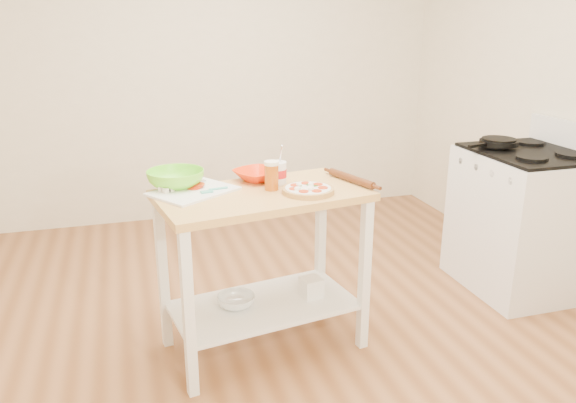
{
  "coord_description": "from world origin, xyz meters",
  "views": [
    {
      "loc": [
        -0.82,
        -2.73,
        1.74
      ],
      "look_at": [
        -0.02,
        -0.04,
        0.83
      ],
      "focal_mm": 35.0,
      "sensor_mm": 36.0,
      "label": 1
    }
  ],
  "objects_px": {
    "cutting_board": "(192,191)",
    "shelf_glass_bowl": "(236,301)",
    "gas_stove": "(522,220)",
    "spatula": "(213,190)",
    "prep_island": "(263,238)",
    "orange_bowl": "(257,175)",
    "pizza": "(308,190)",
    "yogurt_tub": "(277,173)",
    "beer_pint": "(272,175)",
    "knife": "(181,187)",
    "green_bowl": "(176,179)",
    "rolling_pin": "(351,179)",
    "shelf_bin": "(311,287)",
    "skillet": "(498,142)"
  },
  "relations": [
    {
      "from": "cutting_board",
      "to": "shelf_glass_bowl",
      "type": "relative_size",
      "value": 2.43
    },
    {
      "from": "gas_stove",
      "to": "cutting_board",
      "type": "relative_size",
      "value": 2.22
    },
    {
      "from": "spatula",
      "to": "shelf_glass_bowl",
      "type": "relative_size",
      "value": 0.72
    },
    {
      "from": "prep_island",
      "to": "orange_bowl",
      "type": "distance_m",
      "value": 0.36
    },
    {
      "from": "pizza",
      "to": "spatula",
      "type": "distance_m",
      "value": 0.48
    },
    {
      "from": "spatula",
      "to": "yogurt_tub",
      "type": "bearing_deg",
      "value": 1.92
    },
    {
      "from": "gas_stove",
      "to": "beer_pint",
      "type": "bearing_deg",
      "value": -173.18
    },
    {
      "from": "prep_island",
      "to": "orange_bowl",
      "type": "relative_size",
      "value": 4.74
    },
    {
      "from": "knife",
      "to": "pizza",
      "type": "bearing_deg",
      "value": -54.14
    },
    {
      "from": "beer_pint",
      "to": "cutting_board",
      "type": "bearing_deg",
      "value": 170.21
    },
    {
      "from": "green_bowl",
      "to": "cutting_board",
      "type": "bearing_deg",
      "value": -57.44
    },
    {
      "from": "shelf_glass_bowl",
      "to": "cutting_board",
      "type": "bearing_deg",
      "value": 156.53
    },
    {
      "from": "pizza",
      "to": "shelf_glass_bowl",
      "type": "distance_m",
      "value": 0.73
    },
    {
      "from": "yogurt_tub",
      "to": "beer_pint",
      "type": "bearing_deg",
      "value": -120.97
    },
    {
      "from": "knife",
      "to": "green_bowl",
      "type": "height_order",
      "value": "green_bowl"
    },
    {
      "from": "pizza",
      "to": "knife",
      "type": "relative_size",
      "value": 1.17
    },
    {
      "from": "gas_stove",
      "to": "shelf_glass_bowl",
      "type": "xyz_separation_m",
      "value": [
        -1.98,
        -0.23,
        -0.18
      ]
    },
    {
      "from": "knife",
      "to": "rolling_pin",
      "type": "xyz_separation_m",
      "value": [
        0.9,
        -0.11,
        0.0
      ]
    },
    {
      "from": "shelf_glass_bowl",
      "to": "spatula",
      "type": "bearing_deg",
      "value": 156.88
    },
    {
      "from": "green_bowl",
      "to": "orange_bowl",
      "type": "bearing_deg",
      "value": 2.44
    },
    {
      "from": "pizza",
      "to": "shelf_bin",
      "type": "xyz_separation_m",
      "value": [
        0.06,
        0.09,
        -0.6
      ]
    },
    {
      "from": "gas_stove",
      "to": "rolling_pin",
      "type": "distance_m",
      "value": 1.41
    },
    {
      "from": "gas_stove",
      "to": "spatula",
      "type": "xyz_separation_m",
      "value": [
        -2.07,
        -0.19,
        0.44
      ]
    },
    {
      "from": "prep_island",
      "to": "green_bowl",
      "type": "relative_size",
      "value": 3.83
    },
    {
      "from": "gas_stove",
      "to": "spatula",
      "type": "relative_size",
      "value": 7.5
    },
    {
      "from": "gas_stove",
      "to": "skillet",
      "type": "xyz_separation_m",
      "value": [
        -0.14,
        0.15,
        0.5
      ]
    },
    {
      "from": "beer_pint",
      "to": "green_bowl",
      "type": "bearing_deg",
      "value": 159.13
    },
    {
      "from": "skillet",
      "to": "green_bowl",
      "type": "bearing_deg",
      "value": 172.84
    },
    {
      "from": "cutting_board",
      "to": "shelf_bin",
      "type": "bearing_deg",
      "value": -40.98
    },
    {
      "from": "green_bowl",
      "to": "gas_stove",
      "type": "bearing_deg",
      "value": 0.92
    },
    {
      "from": "orange_bowl",
      "to": "green_bowl",
      "type": "distance_m",
      "value": 0.44
    },
    {
      "from": "gas_stove",
      "to": "beer_pint",
      "type": "distance_m",
      "value": 1.85
    },
    {
      "from": "pizza",
      "to": "skillet",
      "type": "bearing_deg",
      "value": 17.79
    },
    {
      "from": "prep_island",
      "to": "beer_pint",
      "type": "bearing_deg",
      "value": 22.49
    },
    {
      "from": "rolling_pin",
      "to": "knife",
      "type": "bearing_deg",
      "value": 172.85
    },
    {
      "from": "pizza",
      "to": "shelf_glass_bowl",
      "type": "bearing_deg",
      "value": 166.45
    },
    {
      "from": "prep_island",
      "to": "knife",
      "type": "height_order",
      "value": "knife"
    },
    {
      "from": "knife",
      "to": "shelf_bin",
      "type": "xyz_separation_m",
      "value": [
        0.67,
        -0.13,
        -0.6
      ]
    },
    {
      "from": "gas_stove",
      "to": "shelf_bin",
      "type": "bearing_deg",
      "value": -171.74
    },
    {
      "from": "rolling_pin",
      "to": "gas_stove",
      "type": "bearing_deg",
      "value": 8.95
    },
    {
      "from": "spatula",
      "to": "rolling_pin",
      "type": "xyz_separation_m",
      "value": [
        0.75,
        -0.02,
        0.0
      ]
    },
    {
      "from": "cutting_board",
      "to": "yogurt_tub",
      "type": "distance_m",
      "value": 0.46
    },
    {
      "from": "rolling_pin",
      "to": "shelf_glass_bowl",
      "type": "bearing_deg",
      "value": -178.09
    },
    {
      "from": "skillet",
      "to": "shelf_bin",
      "type": "height_order",
      "value": "skillet"
    },
    {
      "from": "prep_island",
      "to": "gas_stove",
      "type": "bearing_deg",
      "value": 7.45
    },
    {
      "from": "prep_island",
      "to": "yogurt_tub",
      "type": "bearing_deg",
      "value": 46.08
    },
    {
      "from": "knife",
      "to": "shelf_glass_bowl",
      "type": "height_order",
      "value": "knife"
    },
    {
      "from": "shelf_glass_bowl",
      "to": "shelf_bin",
      "type": "height_order",
      "value": "shelf_bin"
    },
    {
      "from": "cutting_board",
      "to": "orange_bowl",
      "type": "relative_size",
      "value": 2.08
    },
    {
      "from": "gas_stove",
      "to": "spatula",
      "type": "height_order",
      "value": "gas_stove"
    }
  ]
}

